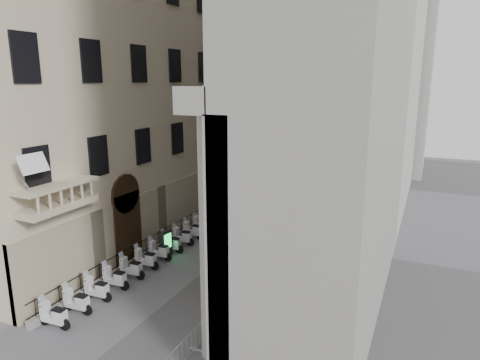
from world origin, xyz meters
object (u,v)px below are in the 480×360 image
object	(u,v)px
street_lamp	(238,153)
pedestrian_b	(300,184)
scooter_0	(55,328)
security_tent	(253,174)
info_kiosk	(167,243)
pedestrian_a	(266,220)

from	to	relation	value
street_lamp	pedestrian_b	distance (m)	9.15
street_lamp	scooter_0	bearing A→B (deg)	-97.38
scooter_0	street_lamp	world-z (taller)	street_lamp
scooter_0	security_tent	size ratio (longest dim) A/B	0.42
info_kiosk	pedestrian_b	world-z (taller)	pedestrian_b
street_lamp	info_kiosk	bearing A→B (deg)	-96.94
scooter_0	pedestrian_b	size ratio (longest dim) A/B	0.78
street_lamp	pedestrian_b	world-z (taller)	street_lamp
pedestrian_b	security_tent	bearing A→B (deg)	86.09
scooter_0	info_kiosk	xyz separation A→B (m)	(0.08, 9.01, 0.86)
scooter_0	pedestrian_a	size ratio (longest dim) A/B	0.81
pedestrian_a	pedestrian_b	distance (m)	11.96
pedestrian_b	street_lamp	bearing A→B (deg)	103.21
info_kiosk	pedestrian_a	xyz separation A→B (m)	(4.24, 6.83, 0.06)
security_tent	info_kiosk	size ratio (longest dim) A/B	2.11
pedestrian_a	scooter_0	bearing A→B (deg)	82.87
pedestrian_a	security_tent	bearing A→B (deg)	-53.33
info_kiosk	pedestrian_a	distance (m)	8.04
street_lamp	info_kiosk	distance (m)	12.04
info_kiosk	pedestrian_a	bearing A→B (deg)	67.79
security_tent	pedestrian_a	distance (m)	9.28
pedestrian_b	info_kiosk	bearing A→B (deg)	117.95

